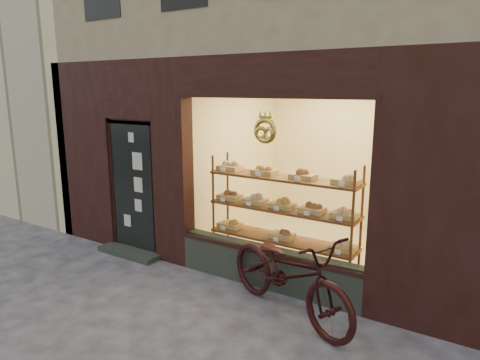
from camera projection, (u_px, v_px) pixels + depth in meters
The scene contains 4 objects.
ground at pixel (129, 354), 4.40m from camera, with size 90.00×90.00×0.00m, color #302F36.
neighbor_left at pixel (34, 27), 13.02m from camera, with size 12.00×7.00×9.00m, color beige.
display_shelf at pixel (282, 217), 6.08m from camera, with size 2.20×0.45×1.70m.
bicycle at pixel (289, 273), 5.04m from camera, with size 0.72×2.06×1.08m, color black.
Camera 1 is at (3.07, -2.69, 2.68)m, focal length 32.00 mm.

